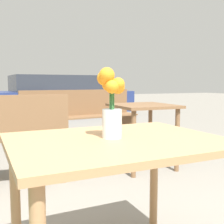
{
  "coord_description": "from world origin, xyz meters",
  "views": [
    {
      "loc": [
        -0.57,
        -1.14,
        0.95
      ],
      "look_at": [
        -0.02,
        0.02,
        0.82
      ],
      "focal_mm": 45.0,
      "sensor_mm": 36.0,
      "label": 1
    }
  ],
  "objects_px": {
    "table_front": "(117,159)",
    "parked_car": "(55,97)",
    "flower_vase": "(111,103)",
    "table_back": "(143,116)",
    "bench_middle": "(81,114)"
  },
  "relations": [
    {
      "from": "table_front",
      "to": "parked_car",
      "type": "relative_size",
      "value": 0.23
    },
    {
      "from": "flower_vase",
      "to": "parked_car",
      "type": "distance_m",
      "value": 6.86
    },
    {
      "from": "table_front",
      "to": "flower_vase",
      "type": "height_order",
      "value": "flower_vase"
    },
    {
      "from": "bench_middle",
      "to": "table_back",
      "type": "bearing_deg",
      "value": -80.49
    },
    {
      "from": "bench_middle",
      "to": "flower_vase",
      "type": "bearing_deg",
      "value": -106.65
    },
    {
      "from": "flower_vase",
      "to": "bench_middle",
      "type": "bearing_deg",
      "value": 73.35
    },
    {
      "from": "parked_car",
      "to": "flower_vase",
      "type": "bearing_deg",
      "value": -102.04
    },
    {
      "from": "flower_vase",
      "to": "bench_middle",
      "type": "xyz_separation_m",
      "value": [
        0.88,
        2.95,
        -0.39
      ]
    },
    {
      "from": "table_front",
      "to": "bench_middle",
      "type": "relative_size",
      "value": 0.53
    },
    {
      "from": "bench_middle",
      "to": "parked_car",
      "type": "xyz_separation_m",
      "value": [
        0.55,
        3.75,
        0.09
      ]
    },
    {
      "from": "flower_vase",
      "to": "parked_car",
      "type": "bearing_deg",
      "value": 77.96
    },
    {
      "from": "flower_vase",
      "to": "bench_middle",
      "type": "relative_size",
      "value": 0.18
    },
    {
      "from": "flower_vase",
      "to": "table_back",
      "type": "distance_m",
      "value": 1.91
    },
    {
      "from": "table_back",
      "to": "table_front",
      "type": "bearing_deg",
      "value": -125.67
    },
    {
      "from": "table_front",
      "to": "flower_vase",
      "type": "bearing_deg",
      "value": 131.97
    }
  ]
}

